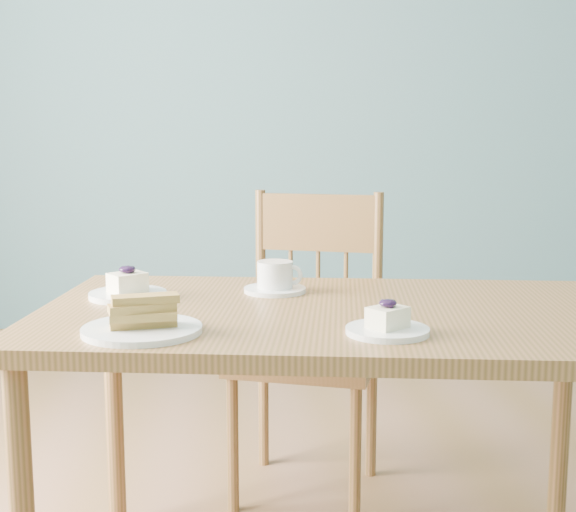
% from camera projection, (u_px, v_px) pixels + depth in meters
% --- Properties ---
extents(room, '(5.01, 5.01, 2.71)m').
position_uv_depth(room, '(495.00, 5.00, 1.83)').
color(room, brown).
rests_on(room, ground).
extents(dining_table, '(1.38, 0.93, 0.68)m').
position_uv_depth(dining_table, '(333.00, 340.00, 1.74)').
color(dining_table, brown).
rests_on(dining_table, ground).
extents(dining_chair, '(0.51, 0.50, 0.88)m').
position_uv_depth(dining_chair, '(309.00, 341.00, 2.35)').
color(dining_chair, brown).
rests_on(dining_chair, ground).
extents(cheesecake_plate_near, '(0.16, 0.16, 0.07)m').
position_uv_depth(cheesecake_plate_near, '(387.00, 325.00, 1.52)').
color(cheesecake_plate_near, white).
rests_on(cheesecake_plate_near, dining_table).
extents(cheesecake_plate_far, '(0.18, 0.18, 0.07)m').
position_uv_depth(cheesecake_plate_far, '(128.00, 289.00, 1.85)').
color(cheesecake_plate_far, white).
rests_on(cheesecake_plate_far, dining_table).
extents(coffee_cup, '(0.15, 0.15, 0.07)m').
position_uv_depth(coffee_cup, '(275.00, 279.00, 1.91)').
color(coffee_cup, white).
rests_on(coffee_cup, dining_table).
extents(biscotti_plate, '(0.23, 0.23, 0.08)m').
position_uv_depth(biscotti_plate, '(142.00, 321.00, 1.53)').
color(biscotti_plate, white).
rests_on(biscotti_plate, dining_table).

